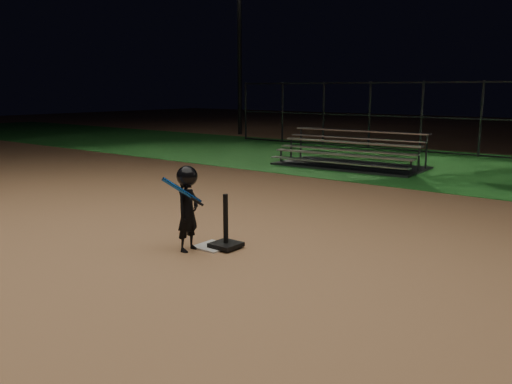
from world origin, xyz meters
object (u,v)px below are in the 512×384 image
object	(u,v)px
batting_tee	(226,237)
light_pole_left	(239,32)
child_batter	(188,206)
home_plate	(213,246)
bleacher_left	(349,160)

from	to	relation	value
batting_tee	light_pole_left	distance (m)	19.81
batting_tee	child_batter	world-z (taller)	child_batter
home_plate	child_batter	size ratio (longest dim) A/B	0.38
bleacher_left	light_pole_left	bearing A→B (deg)	143.34
child_batter	bleacher_left	world-z (taller)	child_batter
light_pole_left	child_batter	bearing A→B (deg)	-52.20
child_batter	light_pole_left	size ratio (longest dim) A/B	0.14
bleacher_left	light_pole_left	xyz separation A→B (m)	(-9.74, 6.69, 4.73)
bleacher_left	light_pole_left	distance (m)	12.73
child_batter	batting_tee	bearing A→B (deg)	-49.01
batting_tee	child_batter	size ratio (longest dim) A/B	0.64
home_plate	child_batter	distance (m)	0.72
batting_tee	light_pole_left	bearing A→B (deg)	129.33
batting_tee	child_batter	bearing A→B (deg)	-132.26
child_batter	bleacher_left	distance (m)	8.83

